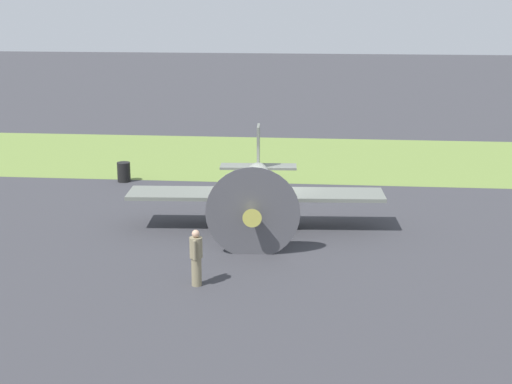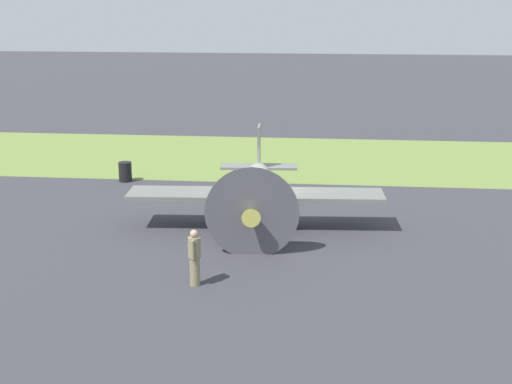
{
  "view_description": "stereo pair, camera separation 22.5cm",
  "coord_description": "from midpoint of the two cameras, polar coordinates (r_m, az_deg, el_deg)",
  "views": [
    {
      "loc": [
        -2.34,
        27.69,
        8.44
      ],
      "look_at": [
        0.24,
        0.95,
        1.24
      ],
      "focal_mm": 52.46,
      "sensor_mm": 36.0,
      "label": 1
    },
    {
      "loc": [
        -2.56,
        27.67,
        8.44
      ],
      "look_at": [
        0.24,
        0.95,
        1.24
      ],
      "focal_mm": 52.46,
      "sensor_mm": 36.0,
      "label": 2
    }
  ],
  "objects": [
    {
      "name": "ground_plane",
      "position": [
        29.04,
        0.43,
        -1.9
      ],
      "size": [
        160.0,
        160.0,
        0.0
      ],
      "primitive_type": "plane",
      "color": "#38383D"
    },
    {
      "name": "airplane_lead",
      "position": [
        27.62,
        -0.24,
        0.25
      ],
      "size": [
        9.46,
        7.48,
        3.37
      ],
      "rotation": [
        0.0,
        0.0,
        0.06
      ],
      "color": "slate",
      "rests_on": "ground"
    },
    {
      "name": "ground_crew_chief",
      "position": [
        22.17,
        -4.88,
        -4.91
      ],
      "size": [
        0.38,
        0.63,
        1.73
      ],
      "rotation": [
        0.0,
        0.0,
        1.58
      ],
      "color": "#847A5B",
      "rests_on": "ground"
    },
    {
      "name": "grass_verge",
      "position": [
        39.46,
        1.82,
        2.64
      ],
      "size": [
        120.0,
        11.0,
        0.01
      ],
      "primitive_type": "cube",
      "color": "olive",
      "rests_on": "ground"
    },
    {
      "name": "fuel_drum",
      "position": [
        34.88,
        -10.23,
        1.51
      ],
      "size": [
        0.6,
        0.6,
        0.9
      ],
      "primitive_type": "cylinder",
      "color": "black",
      "rests_on": "ground"
    }
  ]
}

